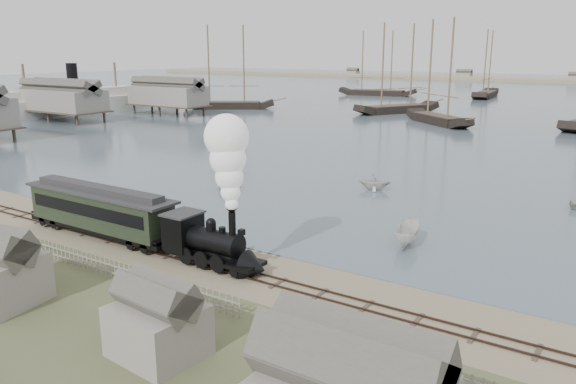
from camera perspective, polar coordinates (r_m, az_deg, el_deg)
The scene contains 19 objects.
ground at distance 37.76m, azimuth -1.85°, elevation -7.60°, with size 600.00×600.00×0.00m, color gray.
rail_track at distance 36.25m, azimuth -3.68°, elevation -8.52°, with size 120.00×1.80×0.16m.
picket_fence_west at distance 37.12m, azimuth -16.59°, elevation -8.62°, with size 19.00×0.10×1.20m, color gray, non-canonical shape.
picket_fence_east at distance 26.53m, azimuth 11.79°, elevation -18.05°, with size 15.00×0.10×1.20m, color gray, non-canonical shape.
shed_mid at distance 28.37m, azimuth -12.91°, elevation -15.82°, with size 4.00×3.50×3.60m, color gray, non-canonical shape.
western_wharf at distance 118.59m, azimuth -21.47°, elevation 8.43°, with size 36.00×56.00×8.00m, color gray, non-canonical shape.
locomotive at distance 36.14m, azimuth -6.70°, elevation -1.12°, with size 7.90×2.95×9.85m.
passenger_coach at distance 45.30m, azimuth -18.58°, elevation -1.66°, with size 14.47×2.79×3.51m.
beached_dinghy at distance 45.32m, azimuth -14.47°, elevation -3.76°, with size 3.78×2.70×0.78m, color silver.
steamship at distance 135.45m, azimuth -20.96°, elevation 9.76°, with size 51.15×8.52×11.19m, color silver, non-canonical shape.
rowboat_0 at distance 57.58m, azimuth -6.17°, elevation 0.53°, with size 4.01×2.86×0.83m, color silver.
rowboat_1 at distance 58.38m, azimuth 8.79°, elevation 1.07°, with size 3.24×2.80×1.71m, color silver.
rowboat_2 at distance 42.35m, azimuth 11.99°, elevation -4.23°, with size 4.11×1.55×1.59m, color silver.
rowboat_6 at distance 79.00m, azimuth -5.75°, elevation 4.25°, with size 3.64×2.60×0.75m, color silver.
schooner_0 at distance 139.21m, azimuth -6.12°, elevation 12.52°, with size 21.95×5.07×20.00m, color black, non-canonical shape.
schooner_1 at distance 131.62m, azimuth 11.21°, elevation 12.24°, with size 21.68×5.00×20.00m, color black, non-canonical shape.
schooner_2 at distance 113.15m, azimuth 15.28°, elevation 11.73°, with size 18.85×4.35×20.00m, color black, non-canonical shape.
schooner_6 at distance 182.11m, azimuth 9.16°, elevation 12.80°, with size 24.19×5.58×20.00m, color black, non-canonical shape.
schooner_7 at distance 182.36m, azimuth 19.66°, elevation 12.18°, with size 22.02×5.08×20.00m, color black, non-canonical shape.
Camera 1 is at (20.18, -28.66, 14.04)m, focal length 35.00 mm.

